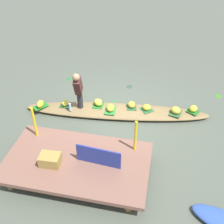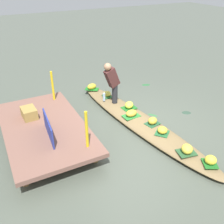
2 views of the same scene
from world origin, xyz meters
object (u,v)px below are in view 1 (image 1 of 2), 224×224
at_px(produce_crate, 50,160).
at_px(banana_bunch_7, 110,108).
at_px(banana_bunch_2, 132,105).
at_px(banana_bunch_1, 65,103).
at_px(vendor_boat, 116,111).
at_px(market_banner, 98,157).
at_px(water_bottle, 70,107).
at_px(banana_bunch_5, 176,110).
at_px(vendor_person, 78,88).
at_px(banana_bunch_3, 147,107).
at_px(banana_bunch_4, 193,109).
at_px(banana_bunch_0, 98,102).
at_px(banana_bunch_6, 40,104).

bearing_deg(produce_crate, banana_bunch_7, -108.51).
bearing_deg(banana_bunch_2, banana_bunch_1, 9.32).
bearing_deg(vendor_boat, market_banner, 84.47).
distance_m(banana_bunch_2, water_bottle, 1.76).
distance_m(banana_bunch_5, vendor_person, 2.79).
relative_size(vendor_boat, market_banner, 5.37).
bearing_deg(banana_bunch_7, market_banner, 95.47).
bearing_deg(banana_bunch_3, vendor_boat, 8.73).
bearing_deg(banana_bunch_4, vendor_boat, 8.36).
xyz_separation_m(banana_bunch_0, produce_crate, (0.41, 2.59, 0.22)).
bearing_deg(vendor_boat, banana_bunch_4, -178.58).
bearing_deg(vendor_person, banana_bunch_1, -8.78).
distance_m(banana_bunch_0, banana_bunch_7, 0.44).
bearing_deg(water_bottle, vendor_boat, -164.54).
relative_size(banana_bunch_1, banana_bunch_4, 0.97).
distance_m(banana_bunch_0, banana_bunch_5, 2.23).
height_order(vendor_boat, banana_bunch_5, banana_bunch_5).
xyz_separation_m(banana_bunch_4, produce_crate, (3.12, 2.84, 0.22)).
height_order(vendor_boat, banana_bunch_0, banana_bunch_0).
relative_size(vendor_boat, vendor_person, 4.34).
distance_m(water_bottle, market_banner, 2.39).
distance_m(banana_bunch_1, banana_bunch_2, 1.93).
distance_m(banana_bunch_1, banana_bunch_3, 2.36).
xyz_separation_m(banana_bunch_6, produce_crate, (-1.22, 2.17, 0.23)).
relative_size(banana_bunch_0, banana_bunch_5, 1.04).
distance_m(vendor_boat, banana_bunch_7, 0.26).
xyz_separation_m(banana_bunch_3, banana_bunch_5, (-0.82, -0.01, 0.01)).
bearing_deg(market_banner, banana_bunch_4, -124.08).
height_order(banana_bunch_0, banana_bunch_7, banana_bunch_0).
height_order(vendor_person, water_bottle, vendor_person).
height_order(banana_bunch_0, banana_bunch_6, banana_bunch_0).
xyz_separation_m(vendor_boat, banana_bunch_1, (1.49, 0.15, 0.18)).
relative_size(banana_bunch_6, produce_crate, 0.68).
xyz_separation_m(banana_bunch_4, banana_bunch_6, (4.34, 0.66, -0.00)).
relative_size(banana_bunch_5, banana_bunch_7, 0.85).
distance_m(banana_bunch_5, produce_crate, 3.75).
distance_m(banana_bunch_1, water_bottle, 0.30).
bearing_deg(banana_bunch_4, vendor_person, 9.56).
bearing_deg(vendor_boat, vendor_person, 5.09).
bearing_deg(vendor_boat, produce_crate, 62.15).
bearing_deg(banana_bunch_7, produce_crate, 71.49).
distance_m(banana_bunch_1, banana_bunch_5, 3.18).
height_order(banana_bunch_5, produce_crate, produce_crate).
xyz_separation_m(banana_bunch_4, market_banner, (2.10, 2.63, 0.33)).
relative_size(banana_bunch_1, market_banner, 0.22).
height_order(banana_bunch_0, banana_bunch_5, banana_bunch_5).
bearing_deg(banana_bunch_5, banana_bunch_1, 5.25).
distance_m(vendor_boat, water_bottle, 1.34).
relative_size(banana_bunch_3, vendor_person, 0.19).
bearing_deg(banana_bunch_1, vendor_boat, -174.34).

